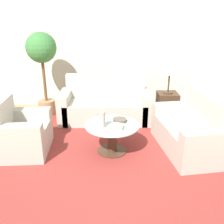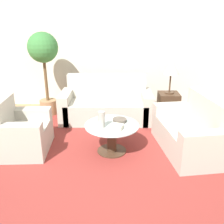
% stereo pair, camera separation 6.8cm
% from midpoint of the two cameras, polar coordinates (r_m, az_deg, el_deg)
% --- Properties ---
extents(ground_plane, '(14.00, 14.00, 0.00)m').
position_cam_midpoint_polar(ground_plane, '(3.27, 0.88, -15.21)').
color(ground_plane, '#9E754C').
extents(wall_back, '(10.00, 0.06, 2.60)m').
position_cam_midpoint_polar(wall_back, '(5.62, 0.87, 14.46)').
color(wall_back, beige).
rests_on(wall_back, ground_plane).
extents(rug, '(3.67, 3.50, 0.01)m').
position_cam_midpoint_polar(rug, '(3.87, 0.47, -8.91)').
color(rug, maroon).
rests_on(rug, ground_plane).
extents(sofa_main, '(1.77, 0.79, 0.86)m').
position_cam_midpoint_polar(sofa_main, '(4.97, -0.88, 1.50)').
color(sofa_main, '#B2AD9E').
rests_on(sofa_main, ground_plane).
extents(armchair, '(0.76, 0.88, 0.83)m').
position_cam_midpoint_polar(armchair, '(4.02, -19.87, -4.69)').
color(armchair, '#B2AD9E').
rests_on(armchair, ground_plane).
extents(loveseat, '(0.93, 1.42, 0.85)m').
position_cam_midpoint_polar(loveseat, '(4.00, 18.44, -4.62)').
color(loveseat, '#B2AD9E').
rests_on(loveseat, ground_plane).
extents(coffee_table, '(0.80, 0.80, 0.45)m').
position_cam_midpoint_polar(coffee_table, '(3.74, 0.48, -5.14)').
color(coffee_table, '#422D1E').
rests_on(coffee_table, ground_plane).
extents(side_table, '(0.39, 0.39, 0.54)m').
position_cam_midpoint_polar(side_table, '(5.07, 13.07, 1.26)').
color(side_table, '#422D1E').
rests_on(side_table, ground_plane).
extents(table_lamp, '(0.29, 0.29, 0.63)m').
position_cam_midpoint_polar(table_lamp, '(4.88, 13.79, 9.61)').
color(table_lamp, '#422D1E').
rests_on(table_lamp, side_table).
extents(potted_plant, '(0.59, 0.59, 1.67)m').
position_cam_midpoint_polar(potted_plant, '(5.17, -14.96, 11.97)').
color(potted_plant, '#93704C').
rests_on(potted_plant, ground_plane).
extents(vase, '(0.10, 0.10, 0.24)m').
position_cam_midpoint_polar(vase, '(3.55, -1.87, -1.71)').
color(vase, '#9E998E').
rests_on(vase, coffee_table).
extents(bowl, '(0.21, 0.21, 0.05)m').
position_cam_midpoint_polar(bowl, '(3.76, 2.28, -1.91)').
color(bowl, brown).
rests_on(bowl, coffee_table).
extents(book_stack, '(0.20, 0.18, 0.07)m').
position_cam_midpoint_polar(book_stack, '(3.52, 1.64, -3.39)').
color(book_stack, beige).
rests_on(book_stack, coffee_table).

